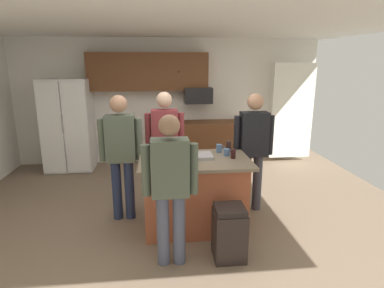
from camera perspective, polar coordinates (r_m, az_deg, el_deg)
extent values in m
plane|color=#7F6B56|center=(4.58, -2.62, -13.06)|extent=(7.04, 7.04, 0.00)
plane|color=white|center=(4.10, -3.07, 21.24)|extent=(7.04, 7.04, 0.00)
cube|color=white|center=(6.91, -4.22, 7.60)|extent=(6.40, 0.10, 2.60)
cube|color=white|center=(7.12, 17.42, 5.57)|extent=(0.90, 0.06, 2.00)
cube|color=brown|center=(6.66, -7.79, 12.66)|extent=(2.40, 0.35, 0.75)
sphere|color=#4C3823|center=(6.49, -2.39, 12.73)|extent=(0.04, 0.04, 0.04)
cube|color=brown|center=(6.80, 1.06, 0.24)|extent=(1.80, 0.60, 0.90)
sphere|color=#4C3823|center=(6.57, 5.31, -0.33)|extent=(0.04, 0.04, 0.04)
cube|color=white|center=(6.80, -21.14, 3.20)|extent=(0.90, 0.70, 1.81)
cube|color=white|center=(6.52, -23.86, 2.48)|extent=(0.43, 0.04, 1.73)
cube|color=white|center=(6.40, -20.01, 2.64)|extent=(0.43, 0.04, 1.73)
cylinder|color=#B2B2B7|center=(6.41, -22.10, 3.30)|extent=(0.02, 0.02, 0.35)
cube|color=black|center=(6.64, 1.08, 8.67)|extent=(0.56, 0.40, 0.32)
cube|color=#AD5638|center=(4.18, 0.45, -9.08)|extent=(1.25, 0.76, 0.89)
cube|color=#756651|center=(4.02, 0.46, -2.96)|extent=(1.39, 0.90, 0.04)
cylinder|color=#383842|center=(4.73, 9.55, -6.85)|extent=(0.13, 0.13, 0.83)
cylinder|color=#383842|center=(4.78, 11.53, -6.73)|extent=(0.13, 0.13, 0.83)
cube|color=black|center=(4.54, 10.96, 1.74)|extent=(0.38, 0.22, 0.62)
sphere|color=tan|center=(4.47, 11.23, 7.40)|extent=(0.22, 0.22, 0.22)
cylinder|color=black|center=(4.48, 8.01, 1.45)|extent=(0.09, 0.09, 0.56)
cylinder|color=black|center=(4.62, 13.79, 1.56)|extent=(0.09, 0.09, 0.56)
cylinder|color=tan|center=(4.87, -5.70, -6.08)|extent=(0.13, 0.13, 0.83)
cylinder|color=tan|center=(4.87, -3.69, -6.02)|extent=(0.13, 0.13, 0.83)
cube|color=maroon|center=(4.66, -4.88, 2.33)|extent=(0.38, 0.22, 0.62)
sphere|color=beige|center=(4.59, -5.00, 7.88)|extent=(0.22, 0.22, 0.22)
cylinder|color=maroon|center=(4.67, -7.82, 2.03)|extent=(0.09, 0.09, 0.56)
cylinder|color=maroon|center=(4.68, -1.93, 2.18)|extent=(0.09, 0.09, 0.56)
cylinder|color=#4C5166|center=(3.50, -5.19, -15.03)|extent=(0.13, 0.13, 0.79)
cylinder|color=#4C5166|center=(3.51, -2.31, -14.93)|extent=(0.13, 0.13, 0.79)
cube|color=#4C5647|center=(3.22, -3.95, -4.24)|extent=(0.38, 0.22, 0.59)
sphere|color=#8C664C|center=(3.11, -4.08, 3.31)|extent=(0.21, 0.21, 0.21)
cylinder|color=#4C5647|center=(3.23, -8.21, -4.70)|extent=(0.09, 0.09, 0.53)
cylinder|color=#4C5647|center=(3.24, 0.31, -4.45)|extent=(0.09, 0.09, 0.53)
cylinder|color=#232D4C|center=(4.52, -13.23, -8.02)|extent=(0.13, 0.13, 0.83)
cylinder|color=#232D4C|center=(4.51, -11.06, -8.00)|extent=(0.13, 0.13, 0.83)
cube|color=#4C5647|center=(4.30, -12.65, 0.98)|extent=(0.38, 0.22, 0.62)
sphere|color=tan|center=(4.22, -12.99, 6.99)|extent=(0.22, 0.22, 0.22)
cylinder|color=#4C5647|center=(4.33, -15.79, 0.65)|extent=(0.09, 0.09, 0.56)
cylinder|color=#4C5647|center=(4.28, -9.44, 0.83)|extent=(0.09, 0.09, 0.56)
cylinder|color=#4C6B99|center=(4.16, 6.17, -1.48)|extent=(0.08, 0.08, 0.09)
torus|color=#4C6B99|center=(4.17, 6.90, -1.40)|extent=(0.06, 0.01, 0.06)
cylinder|color=black|center=(4.23, -6.65, -0.88)|extent=(0.06, 0.06, 0.14)
cylinder|color=#4C6B99|center=(4.31, 4.83, -0.78)|extent=(0.08, 0.08, 0.11)
torus|color=#4C6B99|center=(4.32, 5.54, -0.69)|extent=(0.06, 0.01, 0.06)
cylinder|color=black|center=(4.33, 6.56, -0.43)|extent=(0.07, 0.07, 0.15)
cylinder|color=black|center=(4.06, 7.35, -1.70)|extent=(0.07, 0.07, 0.12)
cube|color=#B7B7BC|center=(4.06, 0.54, -2.32)|extent=(0.44, 0.30, 0.02)
cube|color=#A8A8AD|center=(4.06, 0.54, -2.05)|extent=(0.44, 0.30, 0.02)
cube|color=black|center=(3.66, 6.64, -15.80)|extent=(0.34, 0.34, 0.55)
cube|color=black|center=(3.52, 6.79, -11.50)|extent=(0.32, 0.32, 0.06)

